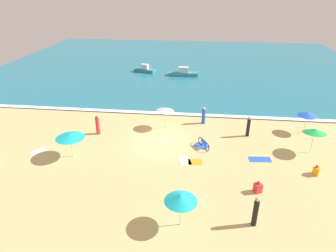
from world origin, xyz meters
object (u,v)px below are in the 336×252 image
object	(u,v)px
beach_umbrella_1	(166,109)
beachgoer_6	(204,116)
beachgoer_1	(255,212)
beach_umbrella_5	(181,198)
beach_umbrella_2	(308,114)
beach_umbrella_0	(315,131)
beachgoer_2	(98,125)
small_boat_0	(145,69)
small_boat_1	(183,73)
beach_umbrella_4	(70,136)
beachgoer_4	(258,187)
parked_bicycle	(204,143)
beachgoer_5	(316,171)
beachgoer_3	(248,127)

from	to	relation	value
beach_umbrella_1	beachgoer_6	size ratio (longest dim) A/B	1.24
beachgoer_1	beach_umbrella_5	bearing A→B (deg)	-173.57
beach_umbrella_2	beach_umbrella_5	world-z (taller)	beach_umbrella_5
beach_umbrella_0	beachgoer_2	distance (m)	18.36
beach_umbrella_5	small_boat_0	world-z (taller)	beach_umbrella_5
beach_umbrella_5	beachgoer_2	world-z (taller)	beach_umbrella_5
beachgoer_1	small_boat_1	xyz separation A→B (m)	(-6.05, 29.43, -0.43)
beach_umbrella_0	small_boat_1	xyz separation A→B (m)	(-11.82, 20.65, -1.42)
beach_umbrella_1	beach_umbrella_4	bearing A→B (deg)	-138.33
beach_umbrella_1	beachgoer_4	xyz separation A→B (m)	(7.23, -8.89, -1.52)
beachgoer_6	small_boat_0	distance (m)	19.71
beach_umbrella_0	parked_bicycle	distance (m)	8.82
beach_umbrella_5	parked_bicycle	size ratio (longest dim) A/B	1.62
beach_umbrella_2	small_boat_1	xyz separation A→B (m)	(-12.36, 17.01, -1.33)
beach_umbrella_0	beachgoer_1	world-z (taller)	beach_umbrella_0
beach_umbrella_1	beach_umbrella_4	size ratio (longest dim) A/B	0.69
beach_umbrella_4	small_boat_1	world-z (taller)	beach_umbrella_4
beach_umbrella_4	beach_umbrella_5	size ratio (longest dim) A/B	1.17
beachgoer_1	beachgoer_6	size ratio (longest dim) A/B	1.14
beach_umbrella_1	beach_umbrella_4	distance (m)	9.00
beach_umbrella_1	beach_umbrella_4	world-z (taller)	beach_umbrella_1
beach_umbrella_2	beachgoer_1	distance (m)	13.96
beach_umbrella_0	beachgoer_6	world-z (taller)	beach_umbrella_0
beach_umbrella_5	small_boat_1	size ratio (longest dim) A/B	0.61
parked_bicycle	beachgoer_5	size ratio (longest dim) A/B	1.98
beach_umbrella_4	beachgoer_1	xyz separation A→B (m)	(13.27, -5.95, -0.86)
beachgoer_4	parked_bicycle	bearing A→B (deg)	123.07
small_boat_0	beach_umbrella_4	bearing A→B (deg)	-92.69
beach_umbrella_0	beachgoer_4	world-z (taller)	beach_umbrella_0
beachgoer_2	beachgoer_6	xyz separation A→B (m)	(9.55, 3.39, -0.05)
beachgoer_6	parked_bicycle	bearing A→B (deg)	-89.31
beach_umbrella_5	small_boat_0	bearing A→B (deg)	104.24
parked_bicycle	beachgoer_1	world-z (taller)	beachgoer_1
parked_bicycle	small_boat_0	world-z (taller)	small_boat_0
parked_bicycle	small_boat_0	xyz separation A→B (m)	(-9.19, 22.25, 0.10)
beachgoer_3	small_boat_0	world-z (taller)	beachgoer_3
beach_umbrella_2	small_boat_0	distance (m)	26.05
beach_umbrella_2	small_boat_0	world-z (taller)	beach_umbrella_2
beach_umbrella_5	beachgoer_2	xyz separation A→B (m)	(-8.36, 10.43, -1.05)
beachgoer_1	small_boat_0	distance (m)	33.11
parked_bicycle	beachgoer_4	size ratio (longest dim) A/B	1.89
beachgoer_2	beach_umbrella_1	bearing A→B (deg)	18.35
beach_umbrella_4	beachgoer_5	world-z (taller)	beach_umbrella_4
beach_umbrella_0	beach_umbrella_1	bearing A→B (deg)	165.65
beachgoer_4	beachgoer_3	bearing A→B (deg)	87.65
beach_umbrella_1	beachgoer_1	bearing A→B (deg)	-61.25
beach_umbrella_2	small_boat_0	xyz separation A→B (m)	(-18.41, 18.39, -1.36)
beach_umbrella_1	small_boat_0	xyz separation A→B (m)	(-5.56, 18.87, -1.39)
beach_umbrella_2	small_boat_1	world-z (taller)	beach_umbrella_2
beach_umbrella_0	beachgoer_6	size ratio (longest dim) A/B	1.31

